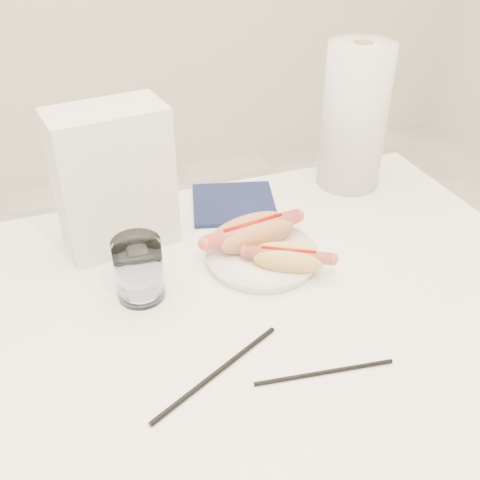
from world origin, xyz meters
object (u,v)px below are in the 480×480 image
object	(u,v)px
hotdog_left	(253,233)
water_glass	(139,269)
plate	(262,257)
hotdog_right	(288,258)
table	(221,334)
paper_towel_roll	(354,118)
napkin_box	(114,180)

from	to	relation	value
hotdog_left	water_glass	bearing A→B (deg)	-174.31
plate	hotdog_right	distance (m)	0.07
table	water_glass	xyz separation A→B (m)	(-0.11, 0.07, 0.11)
table	plate	distance (m)	0.16
table	paper_towel_roll	size ratio (longest dim) A/B	3.89
paper_towel_roll	hotdog_right	bearing A→B (deg)	-135.32
plate	hotdog_right	size ratio (longest dim) A/B	1.40
hotdog_left	water_glass	world-z (taller)	water_glass
plate	hotdog_left	bearing A→B (deg)	98.03
hotdog_right	napkin_box	size ratio (longest dim) A/B	0.53
hotdog_left	hotdog_right	bearing A→B (deg)	-78.37
table	hotdog_right	bearing A→B (deg)	16.63
napkin_box	hotdog_left	bearing A→B (deg)	-35.65
plate	water_glass	bearing A→B (deg)	-174.69
water_glass	plate	bearing A→B (deg)	5.31
hotdog_left	napkin_box	xyz separation A→B (m)	(-0.22, 0.12, 0.09)
napkin_box	paper_towel_roll	bearing A→B (deg)	-1.14
napkin_box	table	bearing A→B (deg)	-72.81
napkin_box	hotdog_right	bearing A→B (deg)	-46.62
water_glass	napkin_box	world-z (taller)	napkin_box
water_glass	paper_towel_roll	world-z (taller)	paper_towel_roll
napkin_box	paper_towel_roll	world-z (taller)	paper_towel_roll
plate	napkin_box	distance (m)	0.30
plate	water_glass	size ratio (longest dim) A/B	1.80
hotdog_right	water_glass	bearing A→B (deg)	-157.48
napkin_box	paper_towel_roll	distance (m)	0.52
hotdog_left	paper_towel_roll	size ratio (longest dim) A/B	0.62
water_glass	hotdog_left	bearing A→B (deg)	13.92
plate	hotdog_left	size ratio (longest dim) A/B	1.02
hotdog_left	water_glass	distance (m)	0.23
water_glass	hotdog_right	bearing A→B (deg)	-7.26
napkin_box	paper_towel_roll	size ratio (longest dim) A/B	0.86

